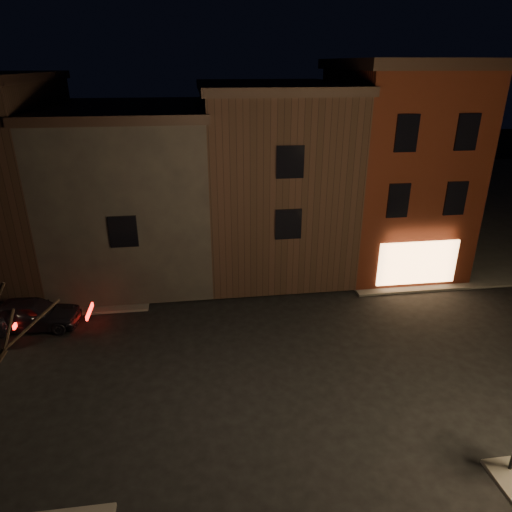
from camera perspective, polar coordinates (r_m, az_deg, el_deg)
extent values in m
plane|color=black|center=(17.35, 2.44, -13.94)|extent=(120.00, 120.00, 0.00)
cube|color=#2D2B28|center=(41.82, 25.36, 6.43)|extent=(30.00, 30.00, 0.12)
cube|color=#44170C|center=(25.99, 16.69, 10.28)|extent=(6.00, 8.00, 10.00)
cube|color=black|center=(25.44, 18.12, 21.85)|extent=(6.50, 8.50, 0.50)
cube|color=#E6A667|center=(23.61, 19.54, -0.81)|extent=(4.00, 0.12, 2.20)
cube|color=black|center=(25.15, 1.78, 9.65)|extent=(7.00, 10.00, 9.00)
cube|color=black|center=(24.50, 1.92, 20.41)|extent=(7.30, 10.30, 0.40)
cube|color=black|center=(25.14, -14.92, 7.71)|extent=(7.50, 10.00, 8.00)
cube|color=black|center=(24.42, -15.96, 17.24)|extent=(7.80, 10.30, 0.40)
imported|color=black|center=(21.57, -26.27, -6.47)|extent=(4.05, 1.82, 1.35)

